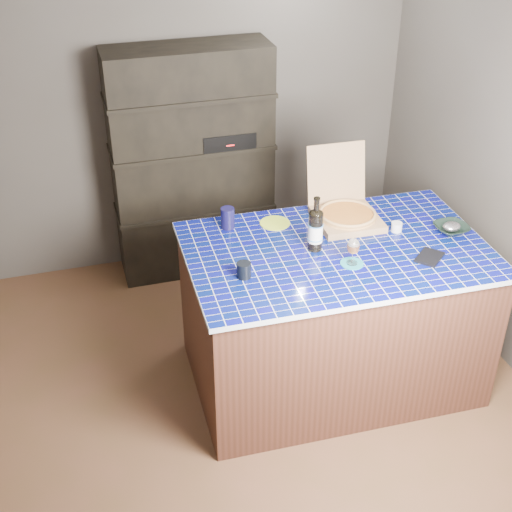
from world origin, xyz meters
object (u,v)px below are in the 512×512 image
object	(u,v)px
kitchen_island	(332,315)
pizza_box	(346,212)
wine_glass	(353,247)
dvd_case	(430,257)
bowl	(451,229)
mead_bottle	(315,229)

from	to	relation	value
kitchen_island	pizza_box	world-z (taller)	pizza_box
pizza_box	wine_glass	world-z (taller)	pizza_box
kitchen_island	dvd_case	xyz separation A→B (m)	(0.47, -0.25, 0.50)
kitchen_island	bowl	distance (m)	0.91
kitchen_island	pizza_box	size ratio (longest dim) A/B	3.73
pizza_box	bowl	world-z (taller)	pizza_box
mead_bottle	wine_glass	distance (m)	0.26
dvd_case	bowl	bearing A→B (deg)	89.22
mead_bottle	dvd_case	size ratio (longest dim) A/B	1.93
wine_glass	mead_bottle	bearing A→B (deg)	124.44
dvd_case	pizza_box	bearing A→B (deg)	166.16
wine_glass	bowl	size ratio (longest dim) A/B	0.79
pizza_box	mead_bottle	distance (m)	0.42
dvd_case	mead_bottle	bearing A→B (deg)	-157.05
wine_glass	pizza_box	bearing A→B (deg)	71.67
mead_bottle	wine_glass	bearing A→B (deg)	-55.56
dvd_case	wine_glass	bearing A→B (deg)	-140.47
kitchen_island	mead_bottle	xyz separation A→B (m)	(-0.13, 0.03, 0.62)
bowl	wine_glass	bearing A→B (deg)	-167.25
kitchen_island	mead_bottle	distance (m)	0.64
dvd_case	bowl	world-z (taller)	bowl
pizza_box	bowl	xyz separation A→B (m)	(0.57, -0.32, -0.04)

